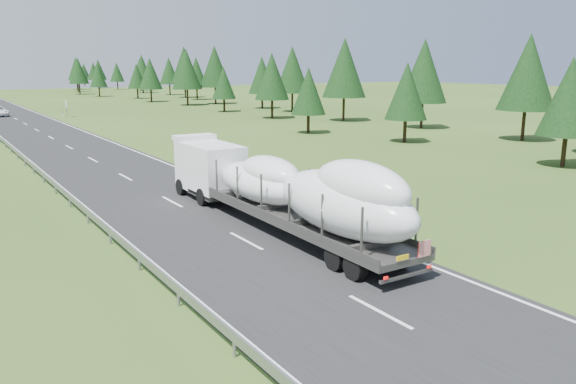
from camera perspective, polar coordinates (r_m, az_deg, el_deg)
ground at (r=18.89m, az=9.26°, el=-11.95°), size 400.00×400.00×0.00m
road_surface at (r=113.47m, az=-27.20°, el=7.36°), size 10.00×400.00×0.02m
marker_posts at (r=168.74m, az=-27.09°, el=8.86°), size 0.13×350.08×1.00m
highway_sign at (r=94.69m, az=-21.61°, el=8.18°), size 0.08×0.90×2.60m
tree_line_right at (r=112.28m, az=-6.35°, el=12.05°), size 27.09×257.83×12.63m
boat_truck at (r=26.74m, az=-0.50°, el=0.58°), size 2.94×19.77×4.26m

